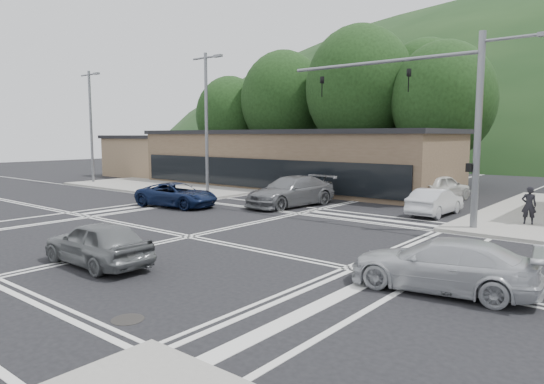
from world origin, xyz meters
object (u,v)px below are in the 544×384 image
Objects in this scene: car_blue_west at (177,195)px; car_silver_east at (442,265)px; pedestrian at (529,205)px; car_northbound at (291,191)px; car_queue_a at (435,202)px; car_queue_b at (440,187)px; car_grey_center at (97,243)px.

car_blue_west is 1.03× the size of car_silver_east.
car_silver_east is 10.74m from pedestrian.
car_northbound reaches higher than car_blue_west.
car_queue_b reaches higher than car_queue_a.
car_grey_center is at bearing 91.18° from car_queue_b.
car_blue_west is 12.09m from car_grey_center.
pedestrian is at bearing -80.53° from car_blue_west.
car_silver_east is 17.78m from car_queue_b.
car_silver_east is 15.05m from car_northbound.
car_northbound is at bearing -137.09° from car_silver_east.
car_queue_b is 8.45m from pedestrian.
car_grey_center is 0.85× the size of car_queue_b.
pedestrian is (4.28, -0.67, 0.29)m from car_queue_a.
car_northbound is 3.52× the size of pedestrian.
car_northbound reaches higher than car_silver_east.
car_northbound is (-5.61, -7.34, 0.01)m from car_queue_b.
car_grey_center reaches higher than car_silver_east.
car_queue_b is at bearing -61.05° from pedestrian.
car_northbound is at bearing 17.12° from car_queue_a.
car_grey_center is at bearing -73.56° from car_silver_east.
car_grey_center is 16.22m from car_queue_a.
car_northbound is at bearing -167.44° from car_grey_center.
car_blue_west is at bearing 2.32° from pedestrian.
car_blue_west is 15.44m from car_queue_b.
car_silver_east is 1.14× the size of car_queue_a.
car_grey_center is at bearing -70.04° from car_northbound.
car_queue_b is (10.33, 11.48, 0.16)m from car_blue_west.
car_queue_a is at bearing -167.37° from car_silver_east.
car_queue_b is at bearing -168.38° from car_silver_east.
car_queue_a is at bearing -25.32° from pedestrian.
pedestrian reaches higher than car_queue_b.
car_blue_west is 6.28m from car_northbound.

